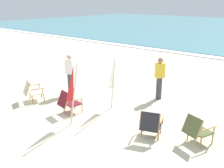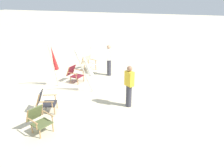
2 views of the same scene
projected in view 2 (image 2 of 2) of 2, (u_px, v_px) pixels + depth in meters
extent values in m
plane|color=beige|center=(59.00, 90.00, 9.82)|extent=(80.00, 80.00, 0.00)
cube|color=maroon|center=(77.00, 76.00, 10.61)|extent=(0.60, 0.57, 0.04)
cube|color=maroon|center=(71.00, 70.00, 10.67)|extent=(0.53, 0.33, 0.49)
cylinder|color=#AD7F4C|center=(84.00, 78.00, 10.76)|extent=(0.04, 0.04, 0.32)
cylinder|color=#AD7F4C|center=(78.00, 81.00, 10.39)|extent=(0.04, 0.04, 0.32)
cylinder|color=#AD7F4C|center=(77.00, 77.00, 10.96)|extent=(0.04, 0.04, 0.32)
cylinder|color=#AD7F4C|center=(71.00, 80.00, 10.58)|extent=(0.04, 0.04, 0.32)
cube|color=#AD7F4C|center=(80.00, 70.00, 10.76)|extent=(0.13, 0.53, 0.02)
cylinder|color=#AD7F4C|center=(83.00, 73.00, 10.72)|extent=(0.04, 0.04, 0.22)
cube|color=#AD7F4C|center=(73.00, 73.00, 10.31)|extent=(0.13, 0.53, 0.02)
cylinder|color=#AD7F4C|center=(76.00, 76.00, 10.27)|extent=(0.04, 0.04, 0.22)
cylinder|color=#AD7F4C|center=(74.00, 69.00, 10.88)|extent=(0.09, 0.25, 0.49)
cylinder|color=#AD7F4C|center=(68.00, 72.00, 10.47)|extent=(0.09, 0.25, 0.49)
cube|color=#515B33|center=(42.00, 124.00, 6.76)|extent=(0.66, 0.63, 0.04)
cube|color=#515B33|center=(35.00, 113.00, 6.87)|extent=(0.54, 0.39, 0.49)
cylinder|color=#AD7F4C|center=(53.00, 127.00, 6.86)|extent=(0.04, 0.04, 0.32)
cylinder|color=#AD7F4C|center=(40.00, 134.00, 6.53)|extent=(0.04, 0.04, 0.32)
cylinder|color=#AD7F4C|center=(45.00, 122.00, 7.12)|extent=(0.04, 0.04, 0.32)
cylinder|color=#AD7F4C|center=(32.00, 129.00, 6.78)|extent=(0.04, 0.04, 0.32)
cube|color=#AD7F4C|center=(48.00, 114.00, 6.89)|extent=(0.22, 0.51, 0.02)
cylinder|color=#AD7F4C|center=(52.00, 119.00, 6.82)|extent=(0.04, 0.04, 0.22)
cube|color=#AD7F4C|center=(32.00, 121.00, 6.49)|extent=(0.22, 0.51, 0.02)
cylinder|color=#AD7F4C|center=(37.00, 126.00, 6.42)|extent=(0.04, 0.04, 0.22)
cylinder|color=#AD7F4C|center=(42.00, 110.00, 7.05)|extent=(0.12, 0.23, 0.50)
cylinder|color=#AD7F4C|center=(27.00, 117.00, 6.68)|extent=(0.12, 0.23, 0.50)
cube|color=beige|center=(90.00, 65.00, 12.30)|extent=(0.67, 0.65, 0.04)
cube|color=beige|center=(86.00, 59.00, 12.42)|extent=(0.55, 0.41, 0.49)
cylinder|color=#AD7F4C|center=(96.00, 67.00, 12.39)|extent=(0.04, 0.04, 0.32)
cylinder|color=#AD7F4C|center=(90.00, 69.00, 12.07)|extent=(0.04, 0.04, 0.32)
cylinder|color=#AD7F4C|center=(91.00, 66.00, 12.66)|extent=(0.04, 0.04, 0.32)
cylinder|color=#AD7F4C|center=(85.00, 67.00, 12.34)|extent=(0.04, 0.04, 0.32)
cube|color=#AD7F4C|center=(93.00, 60.00, 12.42)|extent=(0.24, 0.50, 0.02)
cylinder|color=#AD7F4C|center=(96.00, 62.00, 12.35)|extent=(0.04, 0.04, 0.22)
cube|color=#AD7F4C|center=(86.00, 62.00, 12.04)|extent=(0.24, 0.50, 0.02)
cylinder|color=#AD7F4C|center=(88.00, 64.00, 11.96)|extent=(0.04, 0.04, 0.22)
cylinder|color=#AD7F4C|center=(89.00, 58.00, 12.59)|extent=(0.13, 0.23, 0.50)
cylinder|color=#AD7F4C|center=(82.00, 60.00, 12.24)|extent=(0.13, 0.23, 0.50)
cube|color=#28282D|center=(49.00, 104.00, 7.97)|extent=(0.66, 0.63, 0.04)
cube|color=#28282D|center=(39.00, 98.00, 7.86)|extent=(0.54, 0.37, 0.50)
cylinder|color=#AD7F4C|center=(57.00, 104.00, 8.26)|extent=(0.04, 0.04, 0.32)
cylinder|color=#AD7F4C|center=(54.00, 111.00, 7.82)|extent=(0.04, 0.04, 0.32)
cylinder|color=#AD7F4C|center=(45.00, 105.00, 8.24)|extent=(0.04, 0.04, 0.32)
cylinder|color=#AD7F4C|center=(42.00, 111.00, 7.81)|extent=(0.04, 0.04, 0.32)
cube|color=#AD7F4C|center=(50.00, 95.00, 8.14)|extent=(0.22, 0.51, 0.02)
cylinder|color=#AD7F4C|center=(55.00, 97.00, 8.19)|extent=(0.04, 0.04, 0.22)
cube|color=#AD7F4C|center=(46.00, 102.00, 7.63)|extent=(0.22, 0.51, 0.02)
cylinder|color=#AD7F4C|center=(52.00, 105.00, 7.68)|extent=(0.04, 0.04, 0.22)
cylinder|color=#AD7F4C|center=(41.00, 95.00, 8.10)|extent=(0.11, 0.21, 0.50)
cylinder|color=#AD7F4C|center=(38.00, 101.00, 7.63)|extent=(0.11, 0.21, 0.50)
cylinder|color=#B7B2A8|center=(84.00, 72.00, 9.19)|extent=(0.60, 0.53, 1.99)
cone|color=white|center=(86.00, 64.00, 9.12)|extent=(0.60, 0.56, 1.16)
sphere|color=#B7B2A8|center=(91.00, 48.00, 8.98)|extent=(0.06, 0.06, 0.06)
cylinder|color=#B7B2A8|center=(54.00, 66.00, 9.78)|extent=(0.49, 0.08, 2.06)
cone|color=red|center=(54.00, 58.00, 9.71)|extent=(0.47, 0.25, 1.18)
sphere|color=#B7B2A8|center=(54.00, 42.00, 9.57)|extent=(0.06, 0.06, 0.06)
cylinder|color=#383842|center=(109.00, 68.00, 11.47)|extent=(0.22, 0.22, 0.86)
cube|color=white|center=(109.00, 54.00, 11.20)|extent=(0.39, 0.30, 0.56)
sphere|color=tan|center=(109.00, 47.00, 11.05)|extent=(0.20, 0.20, 0.20)
cylinder|color=#383842|center=(129.00, 96.00, 8.31)|extent=(0.22, 0.22, 0.86)
cube|color=gold|center=(129.00, 79.00, 8.04)|extent=(0.36, 0.39, 0.56)
sphere|color=#9E7051|center=(130.00, 69.00, 7.89)|extent=(0.20, 0.20, 0.20)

